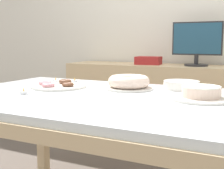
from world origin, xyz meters
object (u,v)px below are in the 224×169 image
at_px(computer_monitor, 197,44).
at_px(tealight_near_front, 56,81).
at_px(tealight_left_edge, 24,92).
at_px(book_stack, 148,61).
at_px(plate_stack, 181,85).
at_px(tealight_right_edge, 75,81).
at_px(cake_chocolate_round, 201,94).
at_px(cake_golden_bundt, 129,83).
at_px(pastry_platter, 58,86).

relative_size(computer_monitor, tealight_near_front, 10.60).
xyz_separation_m(tealight_left_edge, tealight_near_front, (-0.14, 0.48, 0.00)).
height_order(computer_monitor, book_stack, computer_monitor).
bearing_deg(computer_monitor, plate_stack, -83.78).
distance_m(book_stack, tealight_near_front, 1.05).
relative_size(tealight_near_front, tealight_right_edge, 1.00).
bearing_deg(cake_chocolate_round, book_stack, 120.14).
relative_size(cake_golden_bundt, pastry_platter, 0.86).
relative_size(tealight_left_edge, tealight_right_edge, 1.00).
xyz_separation_m(book_stack, tealight_right_edge, (-0.19, -0.95, -0.09)).
bearing_deg(book_stack, cake_chocolate_round, -59.86).
distance_m(book_stack, cake_chocolate_round, 1.40).
xyz_separation_m(book_stack, plate_stack, (0.54, -0.93, -0.08)).
bearing_deg(cake_golden_bundt, computer_monitor, 80.48).
bearing_deg(cake_golden_bundt, book_stack, 103.64).
xyz_separation_m(computer_monitor, tealight_near_front, (-0.75, -1.00, -0.25)).
xyz_separation_m(cake_chocolate_round, tealight_left_edge, (-0.88, -0.26, -0.02)).
bearing_deg(cake_golden_bundt, tealight_near_front, 173.52).
bearing_deg(plate_stack, cake_golden_bundt, -154.06).
bearing_deg(cake_golden_bundt, pastry_platter, -163.02).
bearing_deg(pastry_platter, book_stack, 82.34).
relative_size(cake_chocolate_round, pastry_platter, 0.94).
bearing_deg(cake_chocolate_round, pastry_platter, 178.60).
distance_m(pastry_platter, tealight_right_edge, 0.24).
bearing_deg(tealight_left_edge, tealight_right_edge, 91.82).
relative_size(cake_golden_bundt, tealight_left_edge, 7.16).
bearing_deg(computer_monitor, tealight_right_edge, -123.32).
relative_size(computer_monitor, tealight_left_edge, 10.60).
xyz_separation_m(book_stack, cake_chocolate_round, (0.70, -1.21, -0.08)).
xyz_separation_m(cake_chocolate_round, pastry_platter, (-0.86, 0.02, -0.01)).
height_order(computer_monitor, pastry_platter, computer_monitor).
xyz_separation_m(computer_monitor, cake_chocolate_round, (0.27, -1.21, -0.23)).
bearing_deg(tealight_near_front, pastry_platter, -50.61).
relative_size(pastry_platter, tealight_left_edge, 8.35).
bearing_deg(tealight_near_front, tealight_left_edge, -73.25).
bearing_deg(pastry_platter, tealight_left_edge, -92.94).
distance_m(cake_chocolate_round, pastry_platter, 0.86).
bearing_deg(pastry_platter, computer_monitor, 63.38).
relative_size(cake_chocolate_round, cake_golden_bundt, 1.09).
distance_m(plate_stack, tealight_right_edge, 0.73).
xyz_separation_m(cake_golden_bundt, tealight_right_edge, (-0.45, 0.11, -0.03)).
relative_size(tealight_left_edge, tealight_near_front, 1.00).
distance_m(pastry_platter, tealight_near_front, 0.25).
bearing_deg(cake_chocolate_round, plate_stack, 120.34).
height_order(computer_monitor, tealight_right_edge, computer_monitor).
distance_m(book_stack, cake_golden_bundt, 1.09).
bearing_deg(tealight_left_edge, pastry_platter, 87.06).
distance_m(book_stack, plate_stack, 1.07).
distance_m(tealight_near_front, tealight_right_edge, 0.13).
relative_size(computer_monitor, cake_chocolate_round, 1.36).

